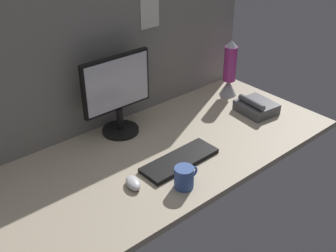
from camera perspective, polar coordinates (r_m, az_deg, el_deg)
name	(u,v)px	position (r cm, az deg, el deg)	size (l,w,h in cm)	color
ground_plane	(153,155)	(192.91, -2.05, -3.96)	(180.00, 80.00, 3.00)	tan
cubicle_wall_back	(101,48)	(201.72, -9.07, 10.46)	(180.00, 5.50, 79.29)	gray
monitor	(117,93)	(198.70, -6.92, 4.55)	(36.33, 18.00, 39.44)	black
keyboard	(180,160)	(184.98, 1.61, -4.70)	(37.00, 13.00, 2.00)	black
mouse	(133,183)	(171.57, -4.78, -7.76)	(5.60, 9.60, 3.40)	silver
mug_ceramic_blue	(184,177)	(169.14, 2.25, -7.01)	(11.38, 8.02, 9.37)	#38569E
lava_lamp	(229,73)	(240.42, 8.38, 7.21)	(9.99, 9.99, 32.69)	#A5A5AD
desk_phone	(256,107)	(228.22, 11.92, 2.59)	(18.98, 20.75, 8.80)	#4C4C51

